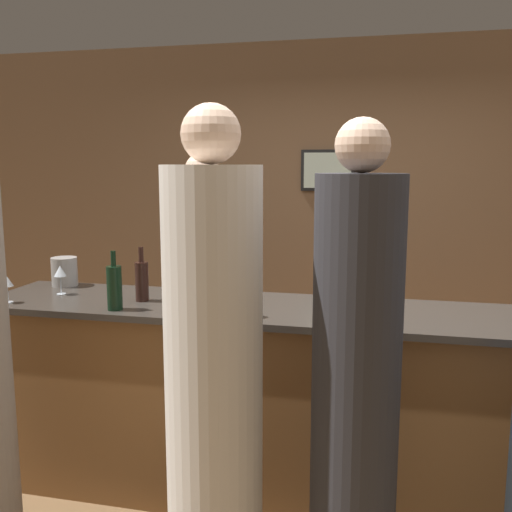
{
  "coord_description": "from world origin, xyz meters",
  "views": [
    {
      "loc": [
        0.35,
        -2.85,
        1.79
      ],
      "look_at": [
        -0.32,
        0.1,
        1.31
      ],
      "focal_mm": 40.0,
      "sensor_mm": 36.0,
      "label": 1
    }
  ],
  "objects_px": {
    "wine_bottle_1": "(142,280)",
    "guest_1": "(214,380)",
    "bartender": "(204,302)",
    "ice_bucket": "(64,272)",
    "wine_bottle_0": "(114,287)",
    "guest_3": "(355,395)"
  },
  "relations": [
    {
      "from": "guest_1",
      "to": "ice_bucket",
      "type": "distance_m",
      "value": 1.62
    },
    {
      "from": "wine_bottle_0",
      "to": "wine_bottle_1",
      "type": "xyz_separation_m",
      "value": [
        0.06,
        0.21,
        -0.0
      ]
    },
    {
      "from": "guest_3",
      "to": "wine_bottle_0",
      "type": "distance_m",
      "value": 1.37
    },
    {
      "from": "guest_1",
      "to": "wine_bottle_0",
      "type": "distance_m",
      "value": 0.9
    },
    {
      "from": "guest_1",
      "to": "ice_bucket",
      "type": "bearing_deg",
      "value": 141.58
    },
    {
      "from": "wine_bottle_1",
      "to": "ice_bucket",
      "type": "relative_size",
      "value": 1.7
    },
    {
      "from": "wine_bottle_0",
      "to": "ice_bucket",
      "type": "bearing_deg",
      "value": 140.28
    },
    {
      "from": "bartender",
      "to": "ice_bucket",
      "type": "xyz_separation_m",
      "value": [
        -0.75,
        -0.44,
        0.26
      ]
    },
    {
      "from": "wine_bottle_0",
      "to": "ice_bucket",
      "type": "distance_m",
      "value": 0.75
    },
    {
      "from": "guest_3",
      "to": "wine_bottle_1",
      "type": "height_order",
      "value": "guest_3"
    },
    {
      "from": "bartender",
      "to": "guest_1",
      "type": "distance_m",
      "value": 1.53
    },
    {
      "from": "guest_1",
      "to": "wine_bottle_0",
      "type": "xyz_separation_m",
      "value": [
        -0.69,
        0.52,
        0.24
      ]
    },
    {
      "from": "guest_1",
      "to": "guest_3",
      "type": "height_order",
      "value": "guest_1"
    },
    {
      "from": "guest_3",
      "to": "ice_bucket",
      "type": "distance_m",
      "value": 2.08
    },
    {
      "from": "wine_bottle_0",
      "to": "wine_bottle_1",
      "type": "distance_m",
      "value": 0.22
    },
    {
      "from": "wine_bottle_1",
      "to": "guest_1",
      "type": "bearing_deg",
      "value": -49.32
    },
    {
      "from": "bartender",
      "to": "wine_bottle_0",
      "type": "xyz_separation_m",
      "value": [
        -0.18,
        -0.92,
        0.29
      ]
    },
    {
      "from": "bartender",
      "to": "guest_3",
      "type": "bearing_deg",
      "value": 127.09
    },
    {
      "from": "bartender",
      "to": "wine_bottle_0",
      "type": "distance_m",
      "value": 0.98
    },
    {
      "from": "bartender",
      "to": "wine_bottle_1",
      "type": "bearing_deg",
      "value": 80.28
    },
    {
      "from": "guest_3",
      "to": "ice_bucket",
      "type": "height_order",
      "value": "guest_3"
    },
    {
      "from": "bartender",
      "to": "wine_bottle_0",
      "type": "height_order",
      "value": "bartender"
    }
  ]
}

